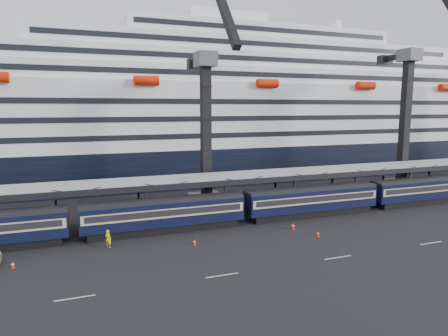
{
  "coord_description": "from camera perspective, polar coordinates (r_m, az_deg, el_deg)",
  "views": [
    {
      "loc": [
        -37.27,
        -34.85,
        14.44
      ],
      "look_at": [
        -20.61,
        10.0,
        7.18
      ],
      "focal_mm": 32.0,
      "sensor_mm": 36.0,
      "label": 1
    }
  ],
  "objects": [
    {
      "name": "ground",
      "position": [
        53.03,
        25.74,
        -8.05
      ],
      "size": [
        260.0,
        260.0,
        0.0
      ],
      "primitive_type": "plane",
      "color": "black",
      "rests_on": "ground"
    },
    {
      "name": "train",
      "position": [
        56.79,
        15.31,
        -4.13
      ],
      "size": [
        133.05,
        3.0,
        4.05
      ],
      "color": "black",
      "rests_on": "ground"
    },
    {
      "name": "canopy",
      "position": [
        62.13,
        16.77,
        -0.24
      ],
      "size": [
        130.0,
        6.25,
        5.53
      ],
      "color": "gray",
      "rests_on": "ground"
    },
    {
      "name": "cruise_ship",
      "position": [
        88.6,
        3.76,
        7.26
      ],
      "size": [
        214.09,
        28.84,
        34.0
      ],
      "color": "black",
      "rests_on": "ground"
    },
    {
      "name": "crane_dark_near",
      "position": [
        56.22,
        -2.48,
        6.06
      ],
      "size": [
        4.5,
        17.75,
        35.08
      ],
      "color": "#47494E",
      "rests_on": "ground"
    },
    {
      "name": "crane_dark_mid",
      "position": [
        74.05,
        24.72,
        7.01
      ],
      "size": [
        4.5,
        18.24,
        39.64
      ],
      "color": "#47494E",
      "rests_on": "ground"
    },
    {
      "name": "worker",
      "position": [
        43.79,
        -16.23,
        -9.67
      ],
      "size": [
        0.82,
        0.78,
        1.89
      ],
      "primitive_type": "imported",
      "rotation": [
        0.0,
        0.0,
        2.48
      ],
      "color": "#DAFA0D",
      "rests_on": "ground"
    },
    {
      "name": "traffic_cone_a",
      "position": [
        41.87,
        -27.97,
        -12.07
      ],
      "size": [
        0.36,
        0.36,
        0.72
      ],
      "color": "red",
      "rests_on": "ground"
    },
    {
      "name": "traffic_cone_b",
      "position": [
        43.09,
        -4.24,
        -10.47
      ],
      "size": [
        0.36,
        0.36,
        0.72
      ],
      "color": "red",
      "rests_on": "ground"
    },
    {
      "name": "traffic_cone_c",
      "position": [
        48.95,
        9.84,
        -8.13
      ],
      "size": [
        0.43,
        0.43,
        0.87
      ],
      "color": "red",
      "rests_on": "ground"
    },
    {
      "name": "traffic_cone_d",
      "position": [
        46.85,
        13.26,
        -9.1
      ],
      "size": [
        0.36,
        0.36,
        0.72
      ],
      "color": "red",
      "rests_on": "ground"
    }
  ]
}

